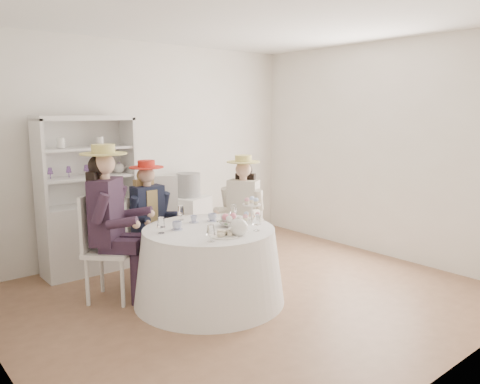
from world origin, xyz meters
TOP-DOWN VIEW (x-y plane):
  - ground at (0.00, 0.00)m, footprint 4.50×4.50m
  - ceiling at (0.00, 0.00)m, footprint 4.50×4.50m
  - wall_back at (0.00, 2.00)m, footprint 4.50×0.00m
  - wall_front at (0.00, -2.00)m, footprint 4.50×0.00m
  - wall_right at (2.25, 0.00)m, footprint 0.00×4.50m
  - tea_table at (-0.36, 0.14)m, footprint 1.47×1.47m
  - hutch at (-0.91, 1.73)m, footprint 1.22×0.81m
  - side_table at (0.49, 1.75)m, footprint 0.59×0.59m
  - hatbox at (0.49, 1.75)m, footprint 0.33×0.33m
  - guest_left at (-1.08, 0.77)m, footprint 0.65×0.65m
  - guest_mid at (-0.48, 1.10)m, footprint 0.48×0.50m
  - guest_right at (0.47, 0.62)m, footprint 0.58×0.53m
  - spare_chair at (-0.09, 1.52)m, footprint 0.61×0.61m
  - teacup_a at (-0.63, 0.28)m, footprint 0.12×0.12m
  - teacup_b at (-0.34, 0.42)m, footprint 0.09×0.09m
  - teacup_c at (-0.16, 0.35)m, footprint 0.09×0.09m
  - flower_bowl at (-0.16, 0.07)m, footprint 0.26×0.26m
  - flower_arrangement at (-0.15, 0.08)m, footprint 0.17×0.17m
  - table_teapot at (-0.31, -0.25)m, footprint 0.24×0.17m
  - sandwich_plate at (-0.43, -0.19)m, footprint 0.26×0.26m
  - cupcake_stand at (0.16, 0.10)m, footprint 0.26×0.26m
  - stemware_set at (-0.36, 0.14)m, footprint 0.97×0.93m

SIDE VIEW (x-z plane):
  - ground at x=0.00m, z-range 0.00..0.00m
  - side_table at x=0.49m, z-range 0.00..0.71m
  - tea_table at x=-0.36m, z-range 0.00..0.73m
  - spare_chair at x=-0.09m, z-range 0.04..1.13m
  - hutch at x=-0.91m, z-range -0.26..1.54m
  - guest_mid at x=-0.48m, z-range 0.09..1.40m
  - sandwich_plate at x=-0.43m, z-range 0.72..0.77m
  - flower_bowl at x=-0.16m, z-range 0.73..0.78m
  - guest_right at x=0.47m, z-range 0.09..1.44m
  - teacup_b at x=-0.34m, z-range 0.73..0.80m
  - teacup_c at x=-0.16m, z-range 0.73..0.80m
  - teacup_a at x=-0.63m, z-range 0.73..0.80m
  - stemware_set at x=-0.36m, z-range 0.73..0.88m
  - table_teapot at x=-0.31m, z-range 0.72..0.90m
  - flower_arrangement at x=-0.15m, z-range 0.78..0.85m
  - cupcake_stand at x=0.16m, z-range 0.70..0.94m
  - guest_left at x=-1.08m, z-range 0.10..1.63m
  - hatbox at x=0.49m, z-range 0.71..1.03m
  - wall_back at x=0.00m, z-range -0.90..3.60m
  - wall_front at x=0.00m, z-range -0.90..3.60m
  - wall_right at x=2.25m, z-range -0.90..3.60m
  - ceiling at x=0.00m, z-range 2.70..2.70m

